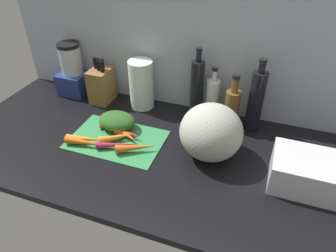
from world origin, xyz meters
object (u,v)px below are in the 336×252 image
at_px(carrot_6, 126,127).
at_px(carrot_7, 121,136).
at_px(carrot_1, 87,139).
at_px(carrot_5, 128,135).
at_px(winter_squash, 211,132).
at_px(blender_appliance, 73,72).
at_px(carrot_3, 117,137).
at_px(bottle_3, 256,101).
at_px(bottle_0, 197,89).
at_px(cutting_board, 117,139).
at_px(carrot_9, 118,145).
at_px(carrot_8, 84,142).
at_px(carrot_0, 136,148).
at_px(knife_block, 102,85).
at_px(carrot_2, 116,126).
at_px(carrot_4, 128,134).
at_px(dish_rack, 313,174).
at_px(paper_towel_roll, 141,84).
at_px(bottle_1, 212,99).
at_px(bottle_2, 232,107).

height_order(carrot_6, carrot_7, carrot_6).
xyz_separation_m(carrot_1, carrot_5, (0.15, 0.08, -0.00)).
bearing_deg(carrot_6, winter_squash, -4.59).
bearing_deg(carrot_1, blender_appliance, 128.50).
xyz_separation_m(carrot_3, carrot_5, (0.04, 0.03, -0.00)).
distance_m(blender_appliance, bottle_3, 0.95).
bearing_deg(carrot_5, bottle_0, 52.16).
relative_size(cutting_board, carrot_5, 3.87).
height_order(carrot_7, blender_appliance, blender_appliance).
xyz_separation_m(carrot_9, blender_appliance, (-0.44, 0.37, 0.10)).
bearing_deg(carrot_8, carrot_1, 95.85).
xyz_separation_m(carrot_3, blender_appliance, (-0.42, 0.32, 0.09)).
bearing_deg(carrot_0, carrot_9, -175.56).
bearing_deg(bottle_3, knife_block, -179.34).
relative_size(carrot_0, carrot_2, 1.14).
bearing_deg(carrot_4, bottle_0, 50.88).
bearing_deg(dish_rack, carrot_9, -176.32).
bearing_deg(carrot_5, bottle_3, 28.76).
bearing_deg(bottle_3, bottle_0, 176.29).
distance_m(paper_towel_roll, bottle_1, 0.36).
distance_m(carrot_9, bottle_0, 0.45).
distance_m(carrot_5, carrot_6, 0.07).
distance_m(carrot_9, knife_block, 0.43).
distance_m(carrot_1, winter_squash, 0.53).
bearing_deg(paper_towel_roll, cutting_board, -88.28).
distance_m(carrot_0, carrot_5, 0.10).
distance_m(carrot_6, blender_appliance, 0.49).
distance_m(carrot_3, carrot_5, 0.05).
xyz_separation_m(paper_towel_roll, bottle_1, (0.36, 0.01, -0.02)).
xyz_separation_m(bottle_0, bottle_3, (0.27, -0.02, 0.00)).
bearing_deg(blender_appliance, carrot_9, -39.59).
bearing_deg(carrot_8, carrot_2, 65.76).
height_order(carrot_9, winter_squash, winter_squash).
relative_size(carrot_3, blender_appliance, 0.57).
bearing_deg(paper_towel_roll, carrot_9, -83.15).
relative_size(carrot_0, carrot_3, 1.09).
bearing_deg(bottle_0, bottle_3, -3.71).
height_order(carrot_5, carrot_9, carrot_5).
relative_size(carrot_1, carrot_2, 1.16).
relative_size(cutting_board, carrot_3, 2.59).
relative_size(carrot_9, bottle_2, 0.68).
bearing_deg(bottle_3, dish_rack, -49.65).
xyz_separation_m(carrot_7, blender_appliance, (-0.43, 0.30, 0.10)).
xyz_separation_m(carrot_0, carrot_9, (-0.08, -0.01, -0.00)).
relative_size(carrot_8, carrot_9, 0.94).
bearing_deg(blender_appliance, knife_block, -9.65).
height_order(paper_towel_roll, bottle_0, bottle_0).
bearing_deg(carrot_1, knife_block, 108.35).
bearing_deg(blender_appliance, carrot_6, -29.66).
xyz_separation_m(carrot_4, carrot_8, (-0.15, -0.12, 0.00)).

